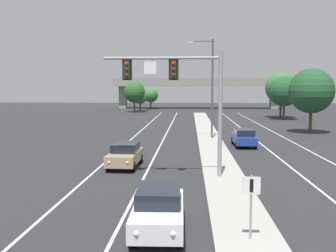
% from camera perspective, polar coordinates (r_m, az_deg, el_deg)
% --- Properties ---
extents(median_island, '(2.40, 110.00, 0.15)m').
position_cam_1_polar(median_island, '(27.04, 7.44, -5.56)').
color(median_island, '#9E9B93').
rests_on(median_island, ground).
extents(lane_stripe_oncoming_center, '(0.14, 100.00, 0.01)m').
position_cam_1_polar(lane_stripe_oncoming_center, '(33.98, -1.39, -3.36)').
color(lane_stripe_oncoming_center, silver).
rests_on(lane_stripe_oncoming_center, ground).
extents(lane_stripe_receding_center, '(0.14, 100.00, 0.01)m').
position_cam_1_polar(lane_stripe_receding_center, '(34.54, 14.38, -3.38)').
color(lane_stripe_receding_center, silver).
rests_on(lane_stripe_receding_center, ground).
extents(edge_stripe_left, '(0.14, 100.00, 0.01)m').
position_cam_1_polar(edge_stripe_left, '(34.40, -6.89, -3.29)').
color(edge_stripe_left, silver).
rests_on(edge_stripe_left, ground).
extents(edge_stripe_right, '(0.14, 100.00, 0.01)m').
position_cam_1_polar(edge_stripe_right, '(35.33, 19.65, -3.34)').
color(edge_stripe_right, silver).
rests_on(edge_stripe_right, ground).
extents(overhead_signal_mast, '(6.81, 0.44, 7.20)m').
position_cam_1_polar(overhead_signal_mast, '(22.60, 2.15, 5.67)').
color(overhead_signal_mast, gray).
rests_on(overhead_signal_mast, median_island).
extents(median_sign_post, '(0.60, 0.10, 2.20)m').
position_cam_1_polar(median_sign_post, '(13.74, 11.94, -10.09)').
color(median_sign_post, gray).
rests_on(median_sign_post, median_island).
extents(street_lamp_median, '(2.58, 0.28, 10.00)m').
position_cam_1_polar(street_lamp_median, '(40.34, 6.12, 6.27)').
color(street_lamp_median, '#4C4C51').
rests_on(street_lamp_median, median_island).
extents(car_oncoming_white, '(1.90, 4.50, 1.58)m').
position_cam_1_polar(car_oncoming_white, '(14.82, -1.36, -11.90)').
color(car_oncoming_white, silver).
rests_on(car_oncoming_white, ground).
extents(car_oncoming_tan, '(1.93, 4.51, 1.58)m').
position_cam_1_polar(car_oncoming_tan, '(26.50, -6.21, -4.13)').
color(car_oncoming_tan, tan).
rests_on(car_oncoming_tan, ground).
extents(car_receding_blue, '(1.86, 4.49, 1.58)m').
position_cam_1_polar(car_receding_blue, '(36.11, 10.91, -1.62)').
color(car_receding_blue, navy).
rests_on(car_receding_blue, ground).
extents(overpass_bridge, '(42.40, 6.40, 7.65)m').
position_cam_1_polar(overpass_bridge, '(100.69, 4.33, 5.83)').
color(overpass_bridge, gray).
rests_on(overpass_bridge, ground).
extents(tree_far_left_a, '(3.62, 3.62, 5.23)m').
position_cam_1_polar(tree_far_left_a, '(97.66, -2.52, 4.46)').
color(tree_far_left_a, '#4C3823').
rests_on(tree_far_left_a, ground).
extents(tree_far_left_c, '(4.58, 4.58, 6.62)m').
position_cam_1_polar(tree_far_left_c, '(85.17, -4.88, 4.90)').
color(tree_far_left_c, '#4C3823').
rests_on(tree_far_left_c, ground).
extents(tree_far_right_b, '(4.96, 4.96, 7.18)m').
position_cam_1_polar(tree_far_right_b, '(67.78, 16.49, 4.84)').
color(tree_far_right_b, '#4C3823').
rests_on(tree_far_right_b, ground).
extents(tree_far_left_b, '(3.43, 3.43, 4.97)m').
position_cam_1_polar(tree_far_left_b, '(91.27, -4.05, 4.26)').
color(tree_far_left_b, '#4C3823').
rests_on(tree_far_left_b, ground).
extents(tree_far_right_a, '(5.19, 5.19, 7.50)m').
position_cam_1_polar(tree_far_right_a, '(48.49, 20.04, 4.79)').
color(tree_far_right_a, '#4C3823').
rests_on(tree_far_right_a, ground).
extents(tree_far_right_c, '(5.51, 5.51, 7.97)m').
position_cam_1_polar(tree_far_right_c, '(72.23, 16.05, 5.29)').
color(tree_far_right_c, '#4C3823').
rests_on(tree_far_right_c, ground).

